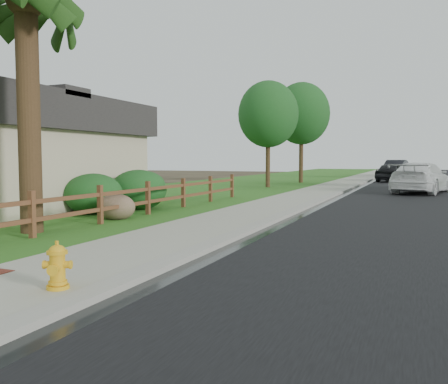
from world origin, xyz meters
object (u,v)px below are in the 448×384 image
at_px(ranch_fence, 126,200).
at_px(fire_hydrant, 57,267).
at_px(white_suv, 421,178).
at_px(dark_car_mid, 392,172).

height_order(ranch_fence, fire_hydrant, ranch_fence).
bearing_deg(fire_hydrant, white_suv, 78.57).
xyz_separation_m(ranch_fence, white_suv, (7.93, 15.16, 0.19)).
relative_size(ranch_fence, fire_hydrant, 26.79).
xyz_separation_m(white_suv, dark_car_mid, (-2.06, 12.49, -0.06)).
bearing_deg(dark_car_mid, ranch_fence, 90.07).
xyz_separation_m(fire_hydrant, dark_car_mid, (2.37, 34.39, 0.36)).
relative_size(ranch_fence, white_suv, 3.11).
distance_m(white_suv, dark_car_mid, 12.66).
bearing_deg(ranch_fence, white_suv, 62.39).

